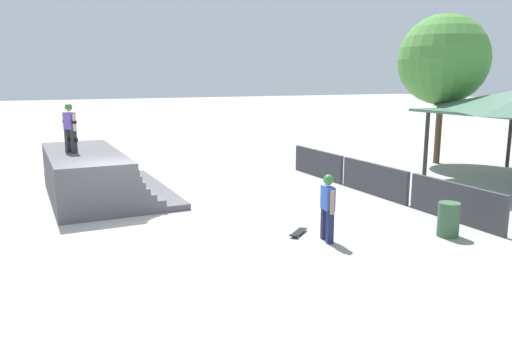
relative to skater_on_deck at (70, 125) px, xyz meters
name	(u,v)px	position (x,y,z in m)	size (l,w,h in m)	color
ground_plane	(129,219)	(3.17, 1.08, -2.39)	(160.00, 160.00, 0.00)	#A3A09B
quarter_pipe_ramp	(93,176)	(-0.04, 0.61, -1.71)	(5.99, 3.67, 1.50)	#565459
skater_on_deck	(70,125)	(0.00, 0.00, 0.00)	(0.65, 0.44, 1.55)	#2D2D33
skateboard_on_deck	(73,149)	(-0.32, 0.06, -0.83)	(0.85, 0.28, 0.09)	green
bystander_walking	(328,202)	(7.08, 4.96, -1.44)	(0.64, 0.29, 1.63)	#1E2347
skateboard_on_ground	(298,232)	(6.36, 4.59, -2.33)	(0.66, 0.73, 0.09)	silver
barrier_fence	(374,179)	(3.72, 9.04, -1.87)	(10.09, 0.12, 1.05)	#3D3D42
tree_beside_pavilion	(443,60)	(-0.07, 15.65, 2.20)	(3.94, 3.94, 6.58)	brown
trash_bin	(448,219)	(8.04, 7.86, -1.97)	(0.52, 0.52, 0.85)	#385B3D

